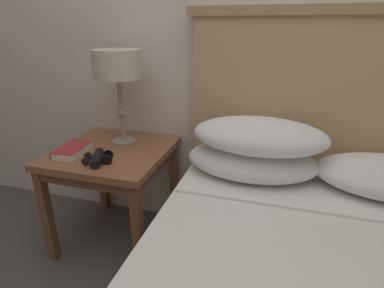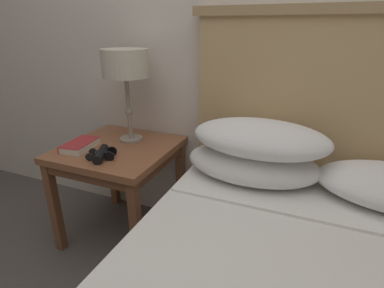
{
  "view_description": "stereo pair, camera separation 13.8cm",
  "coord_description": "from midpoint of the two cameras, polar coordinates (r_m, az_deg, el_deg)",
  "views": [
    {
      "loc": [
        0.18,
        -0.6,
        1.17
      ],
      "look_at": [
        -0.18,
        0.63,
        0.67
      ],
      "focal_mm": 28.0,
      "sensor_mm": 36.0,
      "label": 1
    },
    {
      "loc": [
        0.31,
        -0.56,
        1.17
      ],
      "look_at": [
        -0.18,
        0.63,
        0.67
      ],
      "focal_mm": 28.0,
      "sensor_mm": 36.0,
      "label": 2
    }
  ],
  "objects": [
    {
      "name": "nightstand",
      "position": [
        1.68,
        -11.5,
        -2.85
      ],
      "size": [
        0.58,
        0.58,
        0.57
      ],
      "color": "brown",
      "rests_on": "ground_plane"
    },
    {
      "name": "table_lamp",
      "position": [
        1.64,
        -10.16,
        14.28
      ],
      "size": [
        0.25,
        0.25,
        0.5
      ],
      "color": "gray",
      "rests_on": "nightstand"
    },
    {
      "name": "book_on_nightstand",
      "position": [
        1.67,
        -18.41,
        -0.26
      ],
      "size": [
        0.14,
        0.21,
        0.04
      ],
      "color": "silver",
      "rests_on": "nightstand"
    },
    {
      "name": "binoculars_pair",
      "position": [
        1.51,
        -14.44,
        -1.9
      ],
      "size": [
        0.16,
        0.16,
        0.05
      ],
      "color": "black",
      "rests_on": "nightstand"
    }
  ]
}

